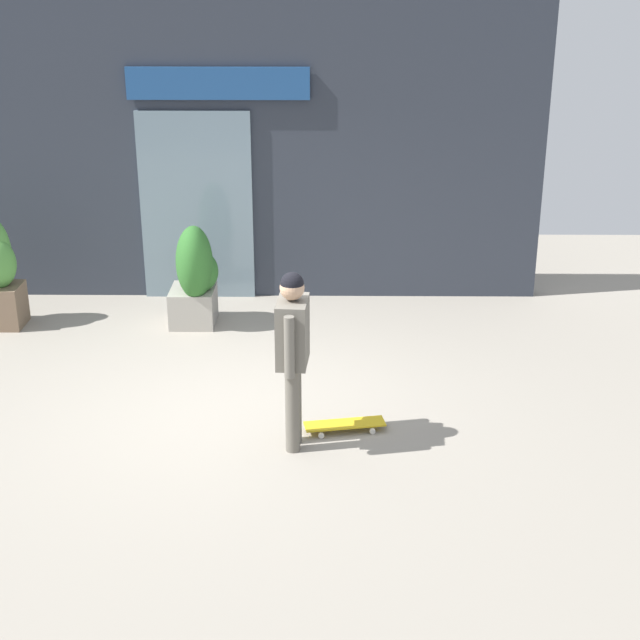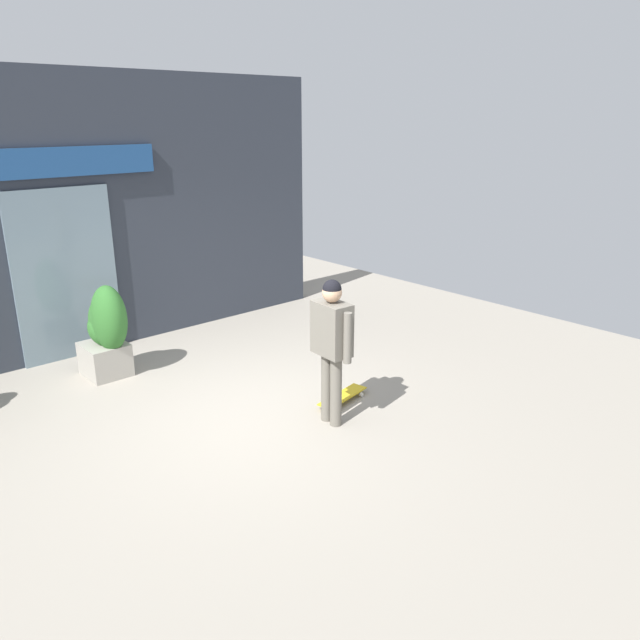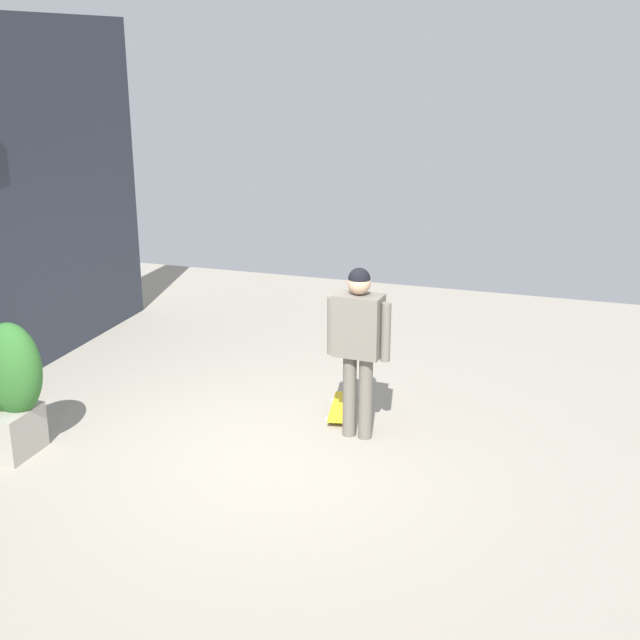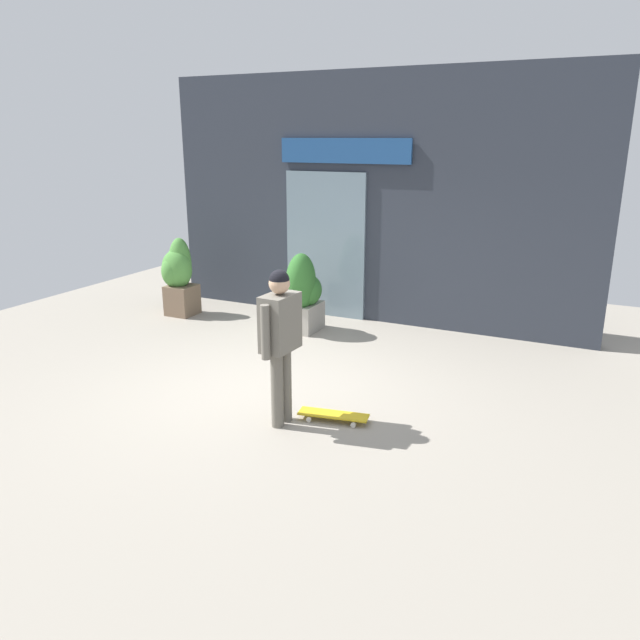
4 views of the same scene
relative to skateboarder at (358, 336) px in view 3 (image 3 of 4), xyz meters
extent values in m
plane|color=gray|center=(-0.60, 0.80, -1.02)|extent=(12.00, 12.00, 0.00)
cylinder|color=#666056|center=(0.01, 0.08, -0.61)|extent=(0.13, 0.13, 0.83)
cylinder|color=#666056|center=(-0.01, -0.08, -0.61)|extent=(0.13, 0.13, 0.83)
cube|color=#6B665B|center=(0.00, 0.00, 0.10)|extent=(0.29, 0.45, 0.59)
cylinder|color=#6B665B|center=(0.02, 0.26, 0.07)|extent=(0.09, 0.09, 0.56)
cylinder|color=#6B665B|center=(-0.02, -0.26, 0.07)|extent=(0.09, 0.09, 0.56)
sphere|color=tan|center=(0.00, 0.00, 0.51)|extent=(0.21, 0.21, 0.21)
sphere|color=black|center=(0.00, 0.00, 0.54)|extent=(0.20, 0.20, 0.20)
cube|color=gold|center=(0.47, 0.30, -0.95)|extent=(0.78, 0.34, 0.02)
cylinder|color=silver|center=(0.69, 0.45, -0.99)|extent=(0.06, 0.04, 0.05)
cylinder|color=silver|center=(0.73, 0.23, -0.99)|extent=(0.06, 0.04, 0.05)
cylinder|color=silver|center=(0.21, 0.36, -0.99)|extent=(0.06, 0.04, 0.05)
cylinder|color=silver|center=(0.25, 0.14, -0.99)|extent=(0.06, 0.04, 0.05)
cube|color=gray|center=(-1.32, 3.00, -0.80)|extent=(0.53, 0.59, 0.44)
ellipsoid|color=#2D6628|center=(-1.28, 2.99, -0.29)|extent=(0.36, 0.53, 0.69)
ellipsoid|color=#2D6628|center=(-1.24, 3.00, -0.36)|extent=(0.49, 0.54, 0.51)
ellipsoid|color=#2D6628|center=(-1.26, 2.87, -0.21)|extent=(0.43, 0.56, 0.88)
camera|label=1|loc=(0.32, -7.53, 3.20)|focal=52.75mm
camera|label=2|loc=(-4.27, -4.55, 2.29)|focal=34.49mm
camera|label=3|loc=(-7.12, -1.92, 2.56)|focal=47.45mm
camera|label=4|loc=(2.94, -5.15, 1.91)|focal=34.31mm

